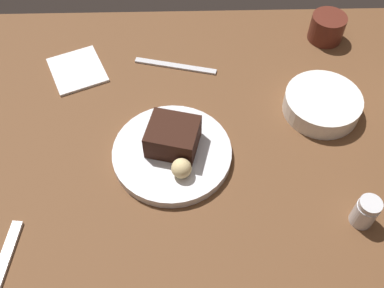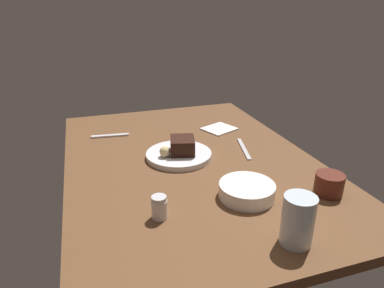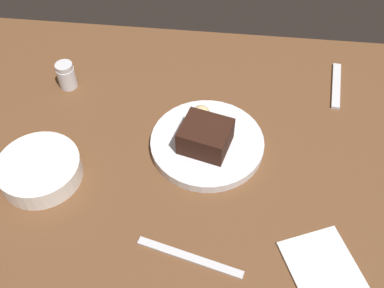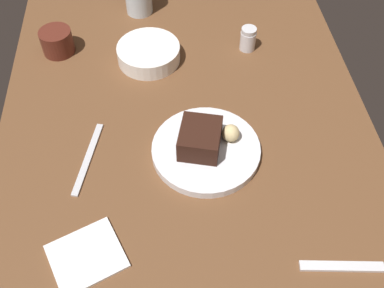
{
  "view_description": "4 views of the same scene",
  "coord_description": "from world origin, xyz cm",
  "px_view_note": "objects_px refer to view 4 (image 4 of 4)",
  "views": [
    {
      "loc": [
        0.43,
        53.17,
        74.01
      ],
      "look_at": [
        -0.78,
        4.84,
        8.73
      ],
      "focal_mm": 41.39,
      "sensor_mm": 36.0,
      "label": 1
    },
    {
      "loc": [
        -103.62,
        33.11,
        55.12
      ],
      "look_at": [
        5.59,
        -2.4,
        6.21
      ],
      "focal_mm": 32.16,
      "sensor_mm": 36.0,
      "label": 2
    },
    {
      "loc": [
        6.23,
        -56.79,
        75.81
      ],
      "look_at": [
        -0.1,
        0.12,
        7.39
      ],
      "focal_mm": 43.06,
      "sensor_mm": 36.0,
      "label": 3
    },
    {
      "loc": [
        60.76,
        -5.05,
        79.54
      ],
      "look_at": [
        3.44,
        0.41,
        7.39
      ],
      "focal_mm": 42.1,
      "sensor_mm": 36.0,
      "label": 4
    }
  ],
  "objects_px": {
    "dessert_plate": "(206,150)",
    "salt_shaker": "(248,39)",
    "butter_knife": "(88,158)",
    "side_bowl": "(149,53)",
    "chocolate_cake_slice": "(200,138)",
    "bread_roll": "(231,133)",
    "coffee_cup": "(57,42)",
    "folded_napkin": "(86,256)",
    "dessert_spoon": "(342,266)"
  },
  "relations": [
    {
      "from": "side_bowl",
      "to": "coffee_cup",
      "type": "distance_m",
      "value": 0.24
    },
    {
      "from": "side_bowl",
      "to": "butter_knife",
      "type": "height_order",
      "value": "side_bowl"
    },
    {
      "from": "butter_knife",
      "to": "chocolate_cake_slice",
      "type": "bearing_deg",
      "value": 102.87
    },
    {
      "from": "chocolate_cake_slice",
      "to": "coffee_cup",
      "type": "distance_m",
      "value": 0.49
    },
    {
      "from": "dessert_plate",
      "to": "salt_shaker",
      "type": "height_order",
      "value": "salt_shaker"
    },
    {
      "from": "salt_shaker",
      "to": "butter_knife",
      "type": "xyz_separation_m",
      "value": [
        0.33,
        -0.4,
        -0.03
      ]
    },
    {
      "from": "side_bowl",
      "to": "butter_knife",
      "type": "xyz_separation_m",
      "value": [
        0.31,
        -0.14,
        -0.02
      ]
    },
    {
      "from": "dessert_plate",
      "to": "side_bowl",
      "type": "height_order",
      "value": "side_bowl"
    },
    {
      "from": "side_bowl",
      "to": "coffee_cup",
      "type": "xyz_separation_m",
      "value": [
        -0.06,
        -0.23,
        0.01
      ]
    },
    {
      "from": "coffee_cup",
      "to": "bread_roll",
      "type": "bearing_deg",
      "value": 48.47
    },
    {
      "from": "butter_knife",
      "to": "side_bowl",
      "type": "bearing_deg",
      "value": 169.16
    },
    {
      "from": "bread_roll",
      "to": "dessert_spoon",
      "type": "relative_size",
      "value": 0.25
    },
    {
      "from": "dessert_plate",
      "to": "coffee_cup",
      "type": "relative_size",
      "value": 2.84
    },
    {
      "from": "dessert_plate",
      "to": "salt_shaker",
      "type": "bearing_deg",
      "value": 156.24
    },
    {
      "from": "dessert_plate",
      "to": "chocolate_cake_slice",
      "type": "height_order",
      "value": "chocolate_cake_slice"
    },
    {
      "from": "salt_shaker",
      "to": "folded_napkin",
      "type": "relative_size",
      "value": 0.5
    },
    {
      "from": "chocolate_cake_slice",
      "to": "side_bowl",
      "type": "height_order",
      "value": "chocolate_cake_slice"
    },
    {
      "from": "side_bowl",
      "to": "bread_roll",
      "type": "bearing_deg",
      "value": 29.13
    },
    {
      "from": "dessert_plate",
      "to": "salt_shaker",
      "type": "distance_m",
      "value": 0.36
    },
    {
      "from": "salt_shaker",
      "to": "side_bowl",
      "type": "height_order",
      "value": "salt_shaker"
    },
    {
      "from": "salt_shaker",
      "to": "folded_napkin",
      "type": "height_order",
      "value": "salt_shaker"
    },
    {
      "from": "dessert_plate",
      "to": "bread_roll",
      "type": "xyz_separation_m",
      "value": [
        -0.02,
        0.05,
        0.03
      ]
    },
    {
      "from": "bread_roll",
      "to": "coffee_cup",
      "type": "xyz_separation_m",
      "value": [
        -0.35,
        -0.4,
        -0.01
      ]
    },
    {
      "from": "chocolate_cake_slice",
      "to": "salt_shaker",
      "type": "height_order",
      "value": "chocolate_cake_slice"
    },
    {
      "from": "dessert_plate",
      "to": "salt_shaker",
      "type": "xyz_separation_m",
      "value": [
        -0.33,
        0.15,
        0.02
      ]
    },
    {
      "from": "chocolate_cake_slice",
      "to": "butter_knife",
      "type": "relative_size",
      "value": 0.49
    },
    {
      "from": "dessert_plate",
      "to": "butter_knife",
      "type": "bearing_deg",
      "value": -91.62
    },
    {
      "from": "chocolate_cake_slice",
      "to": "salt_shaker",
      "type": "xyz_separation_m",
      "value": [
        -0.33,
        0.16,
        -0.02
      ]
    },
    {
      "from": "chocolate_cake_slice",
      "to": "dessert_plate",
      "type": "bearing_deg",
      "value": 76.77
    },
    {
      "from": "dessert_plate",
      "to": "bread_roll",
      "type": "height_order",
      "value": "bread_roll"
    },
    {
      "from": "dessert_plate",
      "to": "butter_knife",
      "type": "height_order",
      "value": "dessert_plate"
    },
    {
      "from": "chocolate_cake_slice",
      "to": "bread_roll",
      "type": "distance_m",
      "value": 0.07
    },
    {
      "from": "side_bowl",
      "to": "folded_napkin",
      "type": "relative_size",
      "value": 1.26
    },
    {
      "from": "coffee_cup",
      "to": "chocolate_cake_slice",
      "type": "bearing_deg",
      "value": 41.98
    },
    {
      "from": "dessert_spoon",
      "to": "butter_knife",
      "type": "distance_m",
      "value": 0.54
    },
    {
      "from": "chocolate_cake_slice",
      "to": "folded_napkin",
      "type": "height_order",
      "value": "chocolate_cake_slice"
    },
    {
      "from": "salt_shaker",
      "to": "side_bowl",
      "type": "distance_m",
      "value": 0.26
    },
    {
      "from": "chocolate_cake_slice",
      "to": "folded_napkin",
      "type": "distance_m",
      "value": 0.32
    },
    {
      "from": "dessert_spoon",
      "to": "folded_napkin",
      "type": "relative_size",
      "value": 1.2
    },
    {
      "from": "dessert_plate",
      "to": "bread_roll",
      "type": "distance_m",
      "value": 0.06
    },
    {
      "from": "side_bowl",
      "to": "folded_napkin",
      "type": "height_order",
      "value": "side_bowl"
    },
    {
      "from": "side_bowl",
      "to": "dessert_spoon",
      "type": "relative_size",
      "value": 1.06
    },
    {
      "from": "dessert_spoon",
      "to": "butter_knife",
      "type": "height_order",
      "value": "dessert_spoon"
    },
    {
      "from": "butter_knife",
      "to": "dessert_spoon",
      "type": "bearing_deg",
      "value": 72.04
    },
    {
      "from": "chocolate_cake_slice",
      "to": "butter_knife",
      "type": "xyz_separation_m",
      "value": [
        -0.0,
        -0.24,
        -0.04
      ]
    },
    {
      "from": "dessert_spoon",
      "to": "folded_napkin",
      "type": "distance_m",
      "value": 0.46
    },
    {
      "from": "side_bowl",
      "to": "butter_knife",
      "type": "distance_m",
      "value": 0.34
    },
    {
      "from": "bread_roll",
      "to": "butter_knife",
      "type": "bearing_deg",
      "value": -87.92
    },
    {
      "from": "dessert_spoon",
      "to": "folded_napkin",
      "type": "bearing_deg",
      "value": -1.51
    },
    {
      "from": "salt_shaker",
      "to": "folded_napkin",
      "type": "bearing_deg",
      "value": -35.3
    }
  ]
}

